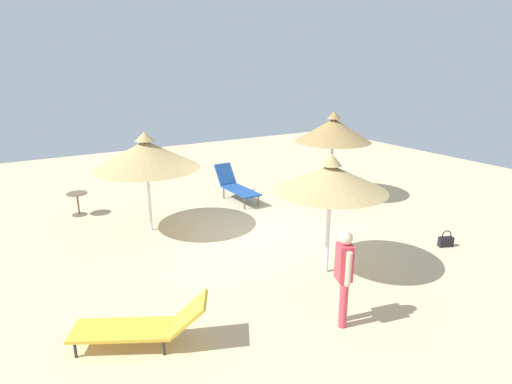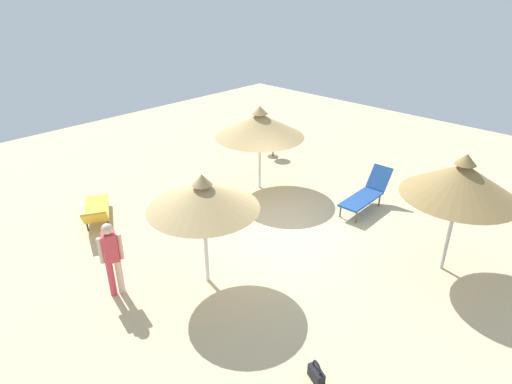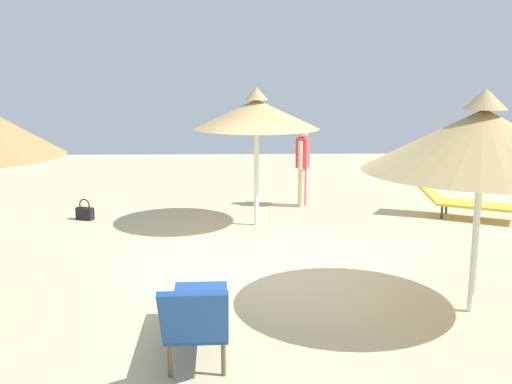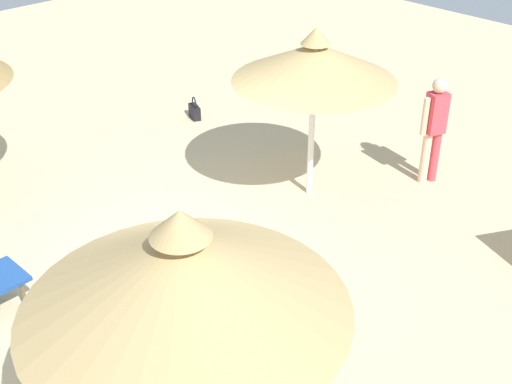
{
  "view_description": "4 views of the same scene",
  "coord_description": "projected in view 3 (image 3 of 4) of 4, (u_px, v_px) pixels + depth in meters",
  "views": [
    {
      "loc": [
        8.41,
        -5.16,
        4.07
      ],
      "look_at": [
        0.5,
        -0.36,
        1.25
      ],
      "focal_mm": 30.19,
      "sensor_mm": 36.0,
      "label": 1
    },
    {
      "loc": [
        7.0,
        5.88,
        5.66
      ],
      "look_at": [
        0.68,
        -0.17,
        1.33
      ],
      "focal_mm": 30.35,
      "sensor_mm": 36.0,
      "label": 2
    },
    {
      "loc": [
        -7.83,
        0.42,
        2.63
      ],
      "look_at": [
        -0.28,
        0.2,
        1.13
      ],
      "focal_mm": 41.76,
      "sensor_mm": 36.0,
      "label": 3
    },
    {
      "loc": [
        -3.97,
        -5.44,
        5.0
      ],
      "look_at": [
        0.51,
        -0.79,
        1.19
      ],
      "focal_mm": 47.94,
      "sensor_mm": 36.0,
      "label": 4
    }
  ],
  "objects": [
    {
      "name": "handbag",
      "position": [
        85.0,
        213.0,
        10.93
      ],
      "size": [
        0.25,
        0.35,
        0.39
      ],
      "color": "black",
      "rests_on": "ground"
    },
    {
      "name": "parasol_umbrella_far_left",
      "position": [
        256.0,
        114.0,
        10.2
      ],
      "size": [
        2.18,
        2.18,
        2.42
      ],
      "color": "white",
      "rests_on": "ground"
    },
    {
      "name": "lounge_chair_center",
      "position": [
        463.0,
        200.0,
        11.03
      ],
      "size": [
        1.46,
        2.03,
        0.76
      ],
      "color": "gold",
      "rests_on": "ground"
    },
    {
      "name": "person_standing_near_right",
      "position": [
        303.0,
        162.0,
        11.92
      ],
      "size": [
        0.42,
        0.3,
        1.61
      ],
      "color": "#D83F4C",
      "rests_on": "ground"
    },
    {
      "name": "parasol_umbrella_near_left",
      "position": [
        483.0,
        140.0,
        6.34
      ],
      "size": [
        2.56,
        2.56,
        2.48
      ],
      "color": "white",
      "rests_on": "ground"
    },
    {
      "name": "ground",
      "position": [
        270.0,
        272.0,
        8.21
      ],
      "size": [
        24.0,
        24.0,
        0.1
      ],
      "primitive_type": "cube",
      "color": "beige"
    },
    {
      "name": "lounge_chair_front",
      "position": [
        198.0,
        313.0,
        5.51
      ],
      "size": [
        1.9,
        0.62,
        0.98
      ],
      "color": "#1E478C",
      "rests_on": "ground"
    }
  ]
}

